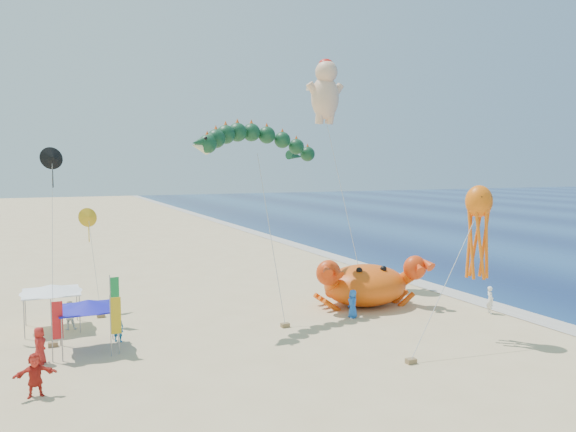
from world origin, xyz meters
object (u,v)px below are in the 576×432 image
at_px(cherub_kite, 326,90).
at_px(canopy_white, 51,289).
at_px(crab_inflatable, 366,284).
at_px(dragon_kite, 255,146).
at_px(canopy_blue, 88,305).
at_px(octopus_kite, 478,225).

relative_size(cherub_kite, canopy_white, 5.24).
distance_m(cherub_kite, canopy_white, 25.62).
height_order(crab_inflatable, dragon_kite, dragon_kite).
xyz_separation_m(dragon_kite, canopy_blue, (-10.60, -3.06, -8.55)).
relative_size(crab_inflatable, octopus_kite, 0.94).
xyz_separation_m(crab_inflatable, dragon_kite, (-7.87, 0.89, 9.43)).
distance_m(cherub_kite, canopy_blue, 25.77).
bearing_deg(dragon_kite, cherub_kite, 39.16).
distance_m(octopus_kite, canopy_blue, 21.59).
bearing_deg(dragon_kite, crab_inflatable, -6.44).
distance_m(dragon_kite, canopy_blue, 13.96).
bearing_deg(octopus_kite, crab_inflatable, 100.28).
height_order(cherub_kite, canopy_blue, cherub_kite).
bearing_deg(octopus_kite, canopy_blue, 161.32).
bearing_deg(dragon_kite, octopus_kite, -46.06).
bearing_deg(canopy_white, octopus_kite, -28.24).
distance_m(dragon_kite, canopy_white, 15.10).
bearing_deg(cherub_kite, canopy_white, -165.84).
distance_m(crab_inflatable, octopus_kite, 10.34).
xyz_separation_m(dragon_kite, canopy_white, (-12.31, 1.86, -8.55)).
bearing_deg(canopy_white, crab_inflatable, -7.74).
bearing_deg(canopy_white, dragon_kite, -8.57).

